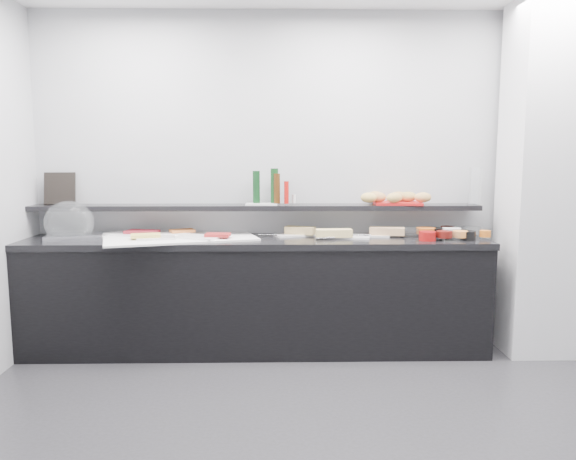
{
  "coord_description": "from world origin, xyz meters",
  "views": [
    {
      "loc": [
        -0.53,
        -2.65,
        1.55
      ],
      "look_at": [
        -0.45,
        1.45,
        1.0
      ],
      "focal_mm": 35.0,
      "sensor_mm": 36.0,
      "label": 1
    }
  ],
  "objects_px": {
    "framed_print": "(60,188)",
    "bread_tray": "(398,203)",
    "carafe": "(475,186)",
    "cloche_base": "(75,237)",
    "sandwich_plate_mid": "(346,237)",
    "condiment_tray": "(262,204)"
  },
  "relations": [
    {
      "from": "framed_print",
      "to": "bread_tray",
      "type": "xyz_separation_m",
      "value": [
        2.75,
        -0.06,
        -0.12
      ]
    },
    {
      "from": "framed_print",
      "to": "carafe",
      "type": "height_order",
      "value": "carafe"
    },
    {
      "from": "cloche_base",
      "to": "sandwich_plate_mid",
      "type": "relative_size",
      "value": 1.19
    },
    {
      "from": "condiment_tray",
      "to": "carafe",
      "type": "bearing_deg",
      "value": 4.2
    },
    {
      "from": "cloche_base",
      "to": "framed_print",
      "type": "bearing_deg",
      "value": 114.23
    },
    {
      "from": "sandwich_plate_mid",
      "to": "carafe",
      "type": "bearing_deg",
      "value": 16.1
    },
    {
      "from": "carafe",
      "to": "cloche_base",
      "type": "bearing_deg",
      "value": -176.83
    },
    {
      "from": "framed_print",
      "to": "condiment_tray",
      "type": "height_order",
      "value": "framed_print"
    },
    {
      "from": "bread_tray",
      "to": "cloche_base",
      "type": "bearing_deg",
      "value": -172.2
    },
    {
      "from": "condiment_tray",
      "to": "sandwich_plate_mid",
      "type": "bearing_deg",
      "value": -9.44
    },
    {
      "from": "bread_tray",
      "to": "sandwich_plate_mid",
      "type": "bearing_deg",
      "value": -154.86
    },
    {
      "from": "bread_tray",
      "to": "carafe",
      "type": "xyz_separation_m",
      "value": [
        0.63,
        -0.01,
        0.14
      ]
    },
    {
      "from": "carafe",
      "to": "sandwich_plate_mid",
      "type": "bearing_deg",
      "value": -171.3
    },
    {
      "from": "condiment_tray",
      "to": "carafe",
      "type": "xyz_separation_m",
      "value": [
        1.73,
        0.0,
        0.14
      ]
    },
    {
      "from": "condiment_tray",
      "to": "bread_tray",
      "type": "relative_size",
      "value": 0.68
    },
    {
      "from": "cloche_base",
      "to": "bread_tray",
      "type": "distance_m",
      "value": 2.57
    },
    {
      "from": "framed_print",
      "to": "bread_tray",
      "type": "height_order",
      "value": "framed_print"
    },
    {
      "from": "cloche_base",
      "to": "bread_tray",
      "type": "height_order",
      "value": "bread_tray"
    },
    {
      "from": "sandwich_plate_mid",
      "to": "bread_tray",
      "type": "xyz_separation_m",
      "value": [
        0.44,
        0.17,
        0.25
      ]
    },
    {
      "from": "sandwich_plate_mid",
      "to": "cloche_base",
      "type": "bearing_deg",
      "value": -172.22
    },
    {
      "from": "cloche_base",
      "to": "framed_print",
      "type": "xyz_separation_m",
      "value": [
        -0.19,
        0.25,
        0.36
      ]
    },
    {
      "from": "condiment_tray",
      "to": "bread_tray",
      "type": "distance_m",
      "value": 1.1
    }
  ]
}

